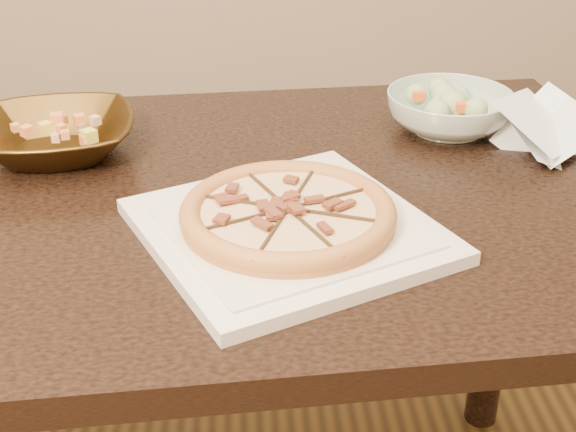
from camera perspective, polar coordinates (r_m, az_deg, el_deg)
The scene contains 8 objects.
dining_table at distance 1.18m, azimuth -4.89°, elevation -3.22°, with size 1.32×0.90×0.75m.
plate at distance 1.01m, azimuth 0.00°, elevation -0.97°, with size 0.45×0.45×0.02m.
pizza at distance 0.99m, azimuth -0.00°, elevation 0.20°, with size 0.27×0.27×0.03m.
bronze_bowl at distance 1.28m, azimuth -16.16°, elevation 5.43°, with size 0.24×0.24×0.06m, color #442F11.
mixed_dish at distance 1.26m, azimuth -16.51°, elevation 7.23°, with size 0.09×0.12×0.03m.
salad_bowl at distance 1.34m, azimuth 11.38°, elevation 7.28°, with size 0.20×0.20×0.06m, color silver.
salad at distance 1.32m, azimuth 11.58°, elevation 9.27°, with size 0.11×0.11×0.04m.
cling_film at distance 1.31m, azimuth 17.66°, elevation 5.54°, with size 0.17×0.14×0.05m, color white, non-canonical shape.
Camera 1 is at (-0.07, -0.88, 1.26)m, focal length 50.00 mm.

